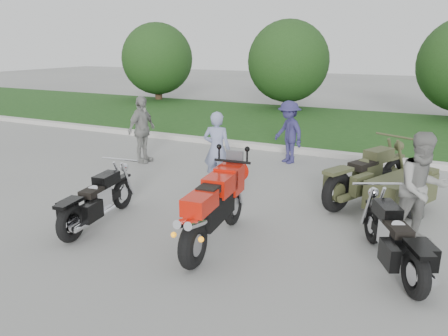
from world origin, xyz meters
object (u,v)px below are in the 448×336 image
at_px(person_grey, 422,189).
at_px(person_stripe, 217,149).
at_px(cruiser_sidecar, 385,185).
at_px(person_denim, 289,132).
at_px(person_back, 142,130).
at_px(sportbike_red, 214,206).
at_px(cruiser_left, 96,202).
at_px(cruiser_right, 395,242).

bearing_deg(person_grey, person_stripe, 131.52).
xyz_separation_m(cruiser_sidecar, person_grey, (0.63, -1.23, 0.40)).
relative_size(person_denim, person_back, 0.93).
bearing_deg(person_denim, sportbike_red, -48.65).
bearing_deg(person_back, person_denim, -64.21).
distance_m(sportbike_red, cruiser_left, 2.14).
distance_m(person_stripe, person_back, 2.77).
bearing_deg(cruiser_right, sportbike_red, 162.20).
relative_size(cruiser_sidecar, person_grey, 1.39).
distance_m(cruiser_sidecar, person_stripe, 3.41).
xyz_separation_m(cruiser_right, person_denim, (-3.05, 4.68, 0.38)).
bearing_deg(person_back, sportbike_red, -131.49).
height_order(sportbike_red, person_denim, person_denim).
distance_m(sportbike_red, cruiser_sidecar, 3.46).
distance_m(person_stripe, person_denim, 2.63).
relative_size(sportbike_red, person_stripe, 1.41).
distance_m(cruiser_left, person_back, 4.12).
distance_m(person_grey, person_back, 6.93).
distance_m(cruiser_sidecar, person_denim, 3.55).
bearing_deg(person_grey, person_back, 129.87).
height_order(cruiser_sidecar, person_back, person_back).
bearing_deg(person_back, person_stripe, -108.82).
relative_size(cruiser_left, person_stripe, 1.29).
bearing_deg(sportbike_red, cruiser_left, -179.39).
xyz_separation_m(person_stripe, person_back, (-2.62, 0.91, 0.04)).
height_order(cruiser_right, cruiser_sidecar, cruiser_sidecar).
distance_m(sportbike_red, person_stripe, 2.88).
relative_size(sportbike_red, cruiser_left, 1.09).
relative_size(cruiser_right, cruiser_sidecar, 0.81).
relative_size(person_stripe, person_grey, 0.94).
height_order(person_grey, person_back, person_grey).
bearing_deg(cruiser_sidecar, sportbike_red, -102.70).
bearing_deg(cruiser_right, cruiser_left, 160.74).
distance_m(cruiser_left, cruiser_sidecar, 5.15).
relative_size(cruiser_sidecar, person_back, 1.41).
height_order(cruiser_left, person_back, person_back).
bearing_deg(cruiser_left, person_stripe, 65.61).
relative_size(cruiser_right, person_stripe, 1.21).
distance_m(cruiser_left, cruiser_right, 4.68).
xyz_separation_m(cruiser_sidecar, person_denim, (-2.64, 2.35, 0.33)).
xyz_separation_m(person_grey, person_back, (-6.64, 1.98, -0.01)).
relative_size(cruiser_right, person_denim, 1.23).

